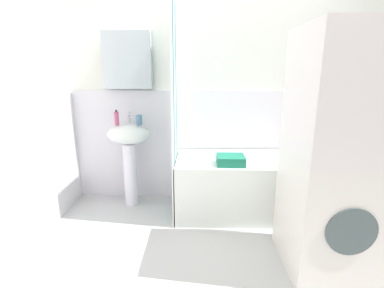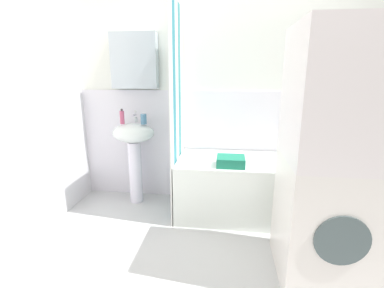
# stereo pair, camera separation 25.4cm
# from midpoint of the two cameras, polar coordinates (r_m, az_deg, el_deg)

# --- Properties ---
(ground_plane) EXTENTS (4.80, 5.60, 0.04)m
(ground_plane) POSITION_cam_midpoint_polar(r_m,az_deg,el_deg) (2.25, 2.95, -24.37)
(ground_plane) COLOR silver
(wall_back_tiled) EXTENTS (3.60, 0.18, 2.40)m
(wall_back_tiled) POSITION_cam_midpoint_polar(r_m,az_deg,el_deg) (3.03, 1.50, 9.68)
(wall_back_tiled) COLOR white
(wall_back_tiled) RESTS_ON ground_plane
(wall_left_tiled) EXTENTS (0.07, 1.81, 2.40)m
(wall_left_tiled) POSITION_cam_midpoint_polar(r_m,az_deg,el_deg) (2.60, -34.36, 5.93)
(wall_left_tiled) COLOR silver
(wall_left_tiled) RESTS_ON ground_plane
(sink) EXTENTS (0.44, 0.34, 0.87)m
(sink) POSITION_cam_midpoint_polar(r_m,az_deg,el_deg) (3.00, -15.02, -0.60)
(sink) COLOR white
(sink) RESTS_ON ground_plane
(faucet) EXTENTS (0.03, 0.12, 0.12)m
(faucet) POSITION_cam_midpoint_polar(r_m,az_deg,el_deg) (3.02, -14.95, 5.19)
(faucet) COLOR silver
(faucet) RESTS_ON sink
(soap_dispenser) EXTENTS (0.05, 0.05, 0.16)m
(soap_dispenser) POSITION_cam_midpoint_polar(r_m,az_deg,el_deg) (2.94, -17.43, 4.96)
(soap_dispenser) COLOR #C14E72
(soap_dispenser) RESTS_ON sink
(toothbrush_cup) EXTENTS (0.06, 0.06, 0.10)m
(toothbrush_cup) POSITION_cam_midpoint_polar(r_m,az_deg,el_deg) (2.90, -13.15, 4.75)
(toothbrush_cup) COLOR teal
(toothbrush_cup) RESTS_ON sink
(bathtub) EXTENTS (1.46, 0.68, 0.57)m
(bathtub) POSITION_cam_midpoint_polar(r_m,az_deg,el_deg) (2.88, 9.16, -8.34)
(bathtub) COLOR white
(bathtub) RESTS_ON ground_plane
(shower_curtain) EXTENTS (0.01, 0.68, 2.00)m
(shower_curtain) POSITION_cam_midpoint_polar(r_m,az_deg,el_deg) (2.69, -6.25, 5.99)
(shower_curtain) COLOR silver
(shower_curtain) RESTS_ON ground_plane
(conditioner_bottle) EXTENTS (0.06, 0.06, 0.22)m
(conditioner_bottle) POSITION_cam_midpoint_polar(r_m,az_deg,el_deg) (3.16, 20.19, 0.31)
(conditioner_bottle) COLOR #3057A0
(conditioner_bottle) RESTS_ON bathtub
(body_wash_bottle) EXTENTS (0.07, 0.07, 0.22)m
(body_wash_bottle) POSITION_cam_midpoint_polar(r_m,az_deg,el_deg) (3.10, 18.18, 0.23)
(body_wash_bottle) COLOR #C74668
(body_wash_bottle) RESTS_ON bathtub
(towel_folded) EXTENTS (0.25, 0.22, 0.08)m
(towel_folded) POSITION_cam_midpoint_polar(r_m,az_deg,el_deg) (2.57, 5.03, -3.29)
(towel_folded) COLOR #1C6F55
(towel_folded) RESTS_ON bathtub
(washer_dryer_stack) EXTENTS (0.56, 0.64, 1.67)m
(washer_dryer_stack) POSITION_cam_midpoint_polar(r_m,az_deg,el_deg) (2.07, 23.79, -2.36)
(washer_dryer_stack) COLOR silver
(washer_dryer_stack) RESTS_ON ground_plane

